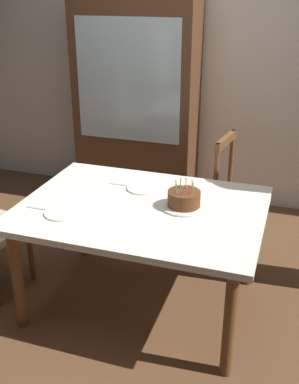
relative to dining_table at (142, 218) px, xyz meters
name	(u,v)px	position (x,y,z in m)	size (l,w,h in m)	color
ground	(142,302)	(0.00, 0.00, -0.64)	(6.40, 6.40, 0.00)	brown
back_wall	(208,64)	(0.00, 1.85, 0.66)	(6.40, 0.10, 2.60)	silver
dining_table	(142,218)	(0.00, 0.00, 0.00)	(1.48, 1.09, 0.72)	silver
birthday_cake	(184,200)	(0.25, 0.06, 0.13)	(0.28, 0.28, 0.17)	silver
plate_near_celebrant	(63,213)	(-0.41, -0.25, 0.09)	(0.22, 0.22, 0.01)	white
plate_far_side	(143,188)	(-0.07, 0.25, 0.09)	(0.22, 0.22, 0.01)	white
fork_near_celebrant	(40,209)	(-0.57, -0.24, 0.08)	(0.18, 0.02, 0.01)	silver
fork_far_side	(122,185)	(-0.23, 0.26, 0.08)	(0.18, 0.02, 0.01)	silver
chair_spindle_back	(201,194)	(0.19, 0.86, -0.18)	(0.50, 0.50, 0.95)	brown
china_cabinet	(137,104)	(-0.59, 1.56, 0.31)	(1.10, 0.45, 1.90)	#56331E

